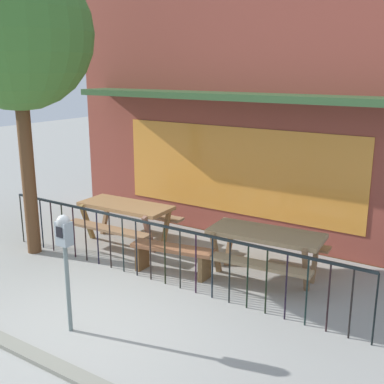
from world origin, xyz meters
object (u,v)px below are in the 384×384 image
object	(u,v)px
street_tree	(16,34)
parking_meter_near	(65,243)
patio_bench	(172,254)
picnic_table_right	(266,241)
picnic_table_left	(126,212)

from	to	relation	value
street_tree	parking_meter_near	bearing A→B (deg)	-30.76
street_tree	patio_bench	bearing A→B (deg)	12.36
picnic_table_right	street_tree	bearing A→B (deg)	-161.88
picnic_table_right	picnic_table_left	bearing A→B (deg)	-179.83
patio_bench	picnic_table_right	bearing A→B (deg)	28.82
patio_bench	street_tree	xyz separation A→B (m)	(-2.70, -0.59, 3.48)
parking_meter_near	picnic_table_left	bearing A→B (deg)	117.96
picnic_table_left	street_tree	world-z (taller)	street_tree
patio_bench	parking_meter_near	size ratio (longest dim) A/B	0.92
parking_meter_near	picnic_table_right	bearing A→B (deg)	64.14
picnic_table_left	street_tree	bearing A→B (deg)	-130.14
picnic_table_left	picnic_table_right	bearing A→B (deg)	0.17
patio_bench	street_tree	bearing A→B (deg)	-167.64
picnic_table_left	parking_meter_near	bearing A→B (deg)	-62.04
patio_bench	picnic_table_left	bearing A→B (deg)	156.04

